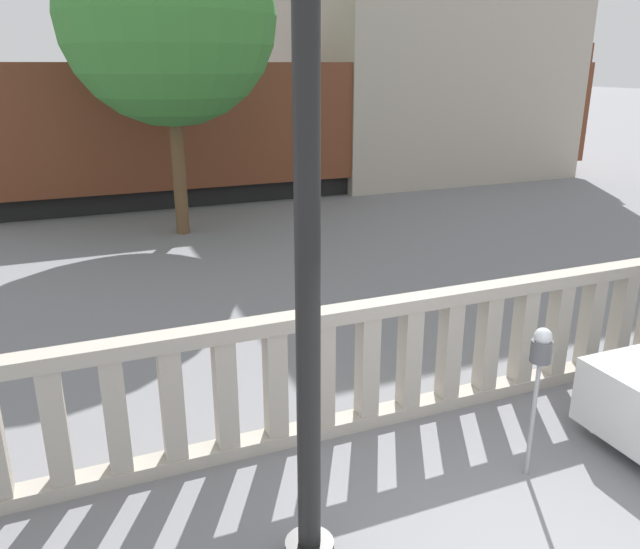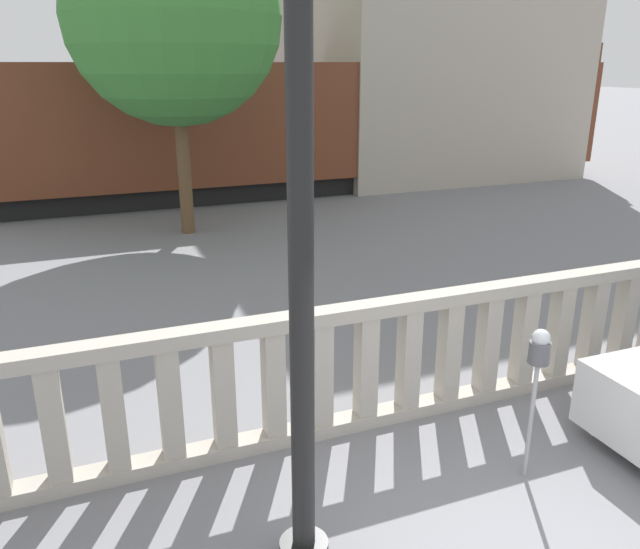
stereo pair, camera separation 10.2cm
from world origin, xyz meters
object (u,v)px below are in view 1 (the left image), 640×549
Objects in this scene: lamppost at (307,167)px; tree_left at (168,16)px; train_far at (2,105)px; train_near at (314,124)px; parking_meter at (540,357)px.

tree_left is at bearing 84.83° from lamppost.
lamppost is at bearing -82.61° from train_far.
train_near is 6.57m from tree_left.
lamppost reaches higher than train_near.
train_near is (5.67, 14.11, -1.12)m from lamppost.
lamppost is 2.97m from parking_meter.
train_near is 2.75× the size of tree_left.
train_near is at bearing 68.12° from lamppost.
parking_meter is (2.31, 0.26, -1.85)m from lamppost.
train_near is at bearing 38.13° from tree_left.
tree_left is at bearing -141.87° from train_near.
train_near is at bearing -56.54° from train_far.
lamppost is 10.56m from tree_left.
train_far is at bearing 97.39° from lamppost.
tree_left reaches higher than parking_meter.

